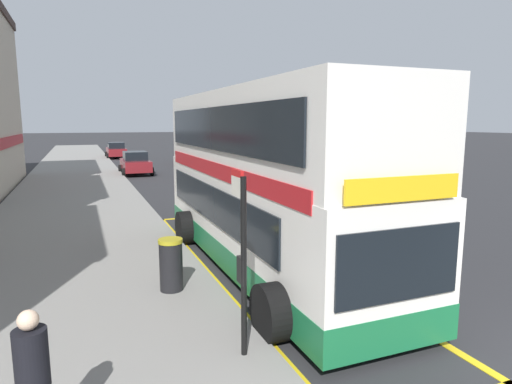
# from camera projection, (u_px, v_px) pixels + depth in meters

# --- Properties ---
(ground_plane) EXTENTS (260.00, 260.00, 0.00)m
(ground_plane) POSITION_uv_depth(u_px,v_px,m) (169.00, 168.00, 35.43)
(ground_plane) COLOR #28282B
(pavement_near) EXTENTS (6.00, 76.00, 0.14)m
(pavement_near) POSITION_uv_depth(u_px,v_px,m) (76.00, 170.00, 32.83)
(pavement_near) COLOR gray
(pavement_near) RESTS_ON ground
(double_decker_bus) EXTENTS (3.21, 10.16, 4.40)m
(double_decker_bus) POSITION_uv_depth(u_px,v_px,m) (264.00, 186.00, 10.89)
(double_decker_bus) COLOR white
(double_decker_bus) RESTS_ON ground
(bus_bay_markings) EXTENTS (2.85, 12.55, 0.01)m
(bus_bay_markings) POSITION_uv_depth(u_px,v_px,m) (257.00, 264.00, 11.30)
(bus_bay_markings) COLOR gold
(bus_bay_markings) RESTS_ON ground
(bus_stop_sign) EXTENTS (0.09, 0.51, 2.81)m
(bus_stop_sign) POSITION_uv_depth(u_px,v_px,m) (242.00, 249.00, 6.49)
(bus_stop_sign) COLOR black
(bus_stop_sign) RESTS_ON pavement_near
(parked_car_maroon_distant) EXTENTS (2.09, 4.20, 1.62)m
(parked_car_maroon_distant) POSITION_uv_depth(u_px,v_px,m) (116.00, 150.00, 44.65)
(parked_car_maroon_distant) COLOR maroon
(parked_car_maroon_distant) RESTS_ON ground
(parked_car_navy_ahead) EXTENTS (2.09, 4.20, 1.62)m
(parked_car_navy_ahead) POSITION_uv_depth(u_px,v_px,m) (236.00, 165.00, 29.52)
(parked_car_navy_ahead) COLOR navy
(parked_car_navy_ahead) RESTS_ON ground
(parked_car_maroon_behind) EXTENTS (2.09, 4.20, 1.62)m
(parked_car_maroon_behind) POSITION_uv_depth(u_px,v_px,m) (192.00, 155.00, 38.51)
(parked_car_maroon_behind) COLOR maroon
(parked_car_maroon_behind) RESTS_ON ground
(parked_car_maroon_far) EXTENTS (2.09, 4.20, 1.62)m
(parked_car_maroon_far) POSITION_uv_depth(u_px,v_px,m) (135.00, 163.00, 30.74)
(parked_car_maroon_far) COLOR maroon
(parked_car_maroon_far) RESTS_ON ground
(pedestrian_waiting_near_sign) EXTENTS (0.34, 0.34, 1.63)m
(pedestrian_waiting_near_sign) POSITION_uv_depth(u_px,v_px,m) (33.00, 379.00, 4.52)
(pedestrian_waiting_near_sign) COLOR #33478C
(pedestrian_waiting_near_sign) RESTS_ON pavement_near
(litter_bin) EXTENTS (0.51, 0.51, 1.11)m
(litter_bin) POSITION_uv_depth(u_px,v_px,m) (171.00, 264.00, 9.16)
(litter_bin) COLOR black
(litter_bin) RESTS_ON pavement_near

